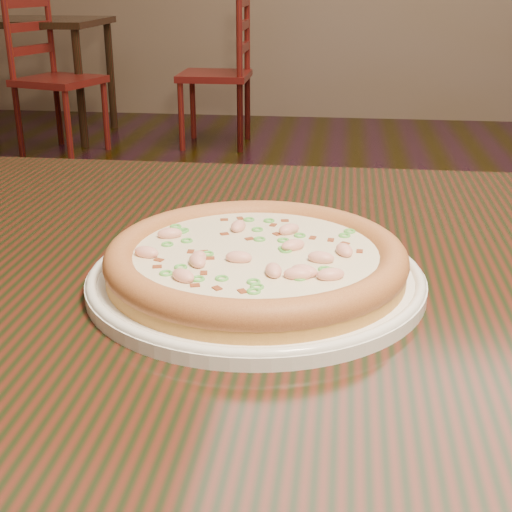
# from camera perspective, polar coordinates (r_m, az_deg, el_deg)

# --- Properties ---
(hero_table) EXTENTS (1.20, 0.80, 0.75)m
(hero_table) POSITION_cam_1_polar(r_m,az_deg,el_deg) (0.76, 9.64, -8.12)
(hero_table) COLOR black
(hero_table) RESTS_ON ground
(plate) EXTENTS (0.31, 0.31, 0.02)m
(plate) POSITION_cam_1_polar(r_m,az_deg,el_deg) (0.67, -0.00, -1.70)
(plate) COLOR white
(plate) RESTS_ON hero_table
(pizza) EXTENTS (0.28, 0.28, 0.03)m
(pizza) POSITION_cam_1_polar(r_m,az_deg,el_deg) (0.66, -0.00, -0.24)
(pizza) COLOR gold
(pizza) RESTS_ON plate
(bg_table_left) EXTENTS (1.00, 0.70, 0.75)m
(bg_table_left) POSITION_cam_1_polar(r_m,az_deg,el_deg) (5.01, -18.01, 16.53)
(bg_table_left) COLOR black
(bg_table_left) RESTS_ON ground
(chair_a) EXTENTS (0.53, 0.53, 0.95)m
(chair_a) POSITION_cam_1_polar(r_m,az_deg,el_deg) (4.49, -16.05, 13.47)
(chair_a) COLOR #5C151A
(chair_a) RESTS_ON ground
(chair_b) EXTENTS (0.42, 0.42, 0.95)m
(chair_b) POSITION_cam_1_polar(r_m,az_deg,el_deg) (4.52, -2.61, 14.31)
(chair_b) COLOR #5C151A
(chair_b) RESTS_ON ground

